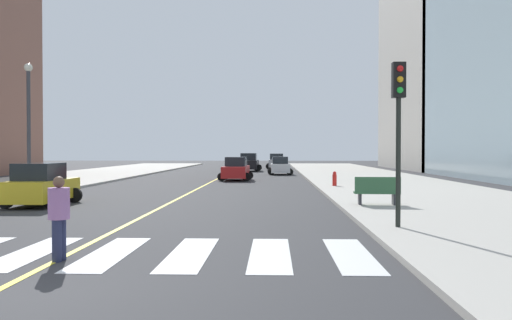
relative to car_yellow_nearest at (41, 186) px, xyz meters
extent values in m
cube|color=#B2ADA3|center=(17.41, 5.90, -0.76)|extent=(10.00, 120.00, 0.15)
cube|color=silver|center=(4.31, -10.10, -0.83)|extent=(0.90, 4.00, 0.01)
cube|color=silver|center=(6.11, -10.10, -0.83)|extent=(0.90, 4.00, 0.01)
cube|color=silver|center=(7.91, -10.10, -0.83)|extent=(0.90, 4.00, 0.01)
cube|color=silver|center=(9.71, -10.10, -0.83)|extent=(0.90, 4.00, 0.01)
cube|color=silver|center=(11.51, -10.10, -0.83)|extent=(0.90, 4.00, 0.01)
cube|color=yellow|center=(5.21, 25.90, -0.83)|extent=(0.16, 80.00, 0.01)
cube|color=#B2ADA3|center=(34.21, 44.41, 13.85)|extent=(18.00, 24.00, 29.37)
cube|color=gold|center=(0.00, 0.06, -0.18)|extent=(1.85, 4.03, 0.86)
cube|color=#1E2328|center=(0.00, -0.18, 0.59)|extent=(1.55, 2.02, 0.73)
cylinder|color=black|center=(0.92, 1.31, -0.51)|extent=(0.65, 0.22, 0.65)
cylinder|color=black|center=(-0.94, 1.30, -0.51)|extent=(0.65, 0.22, 0.65)
cylinder|color=black|center=(0.94, -1.18, -0.51)|extent=(0.65, 0.22, 0.65)
cylinder|color=black|center=(-0.92, -1.19, -0.51)|extent=(0.65, 0.22, 0.65)
cube|color=red|center=(6.87, 18.83, -0.18)|extent=(1.96, 4.10, 0.87)
cube|color=#1E2328|center=(6.88, 19.07, 0.60)|extent=(1.61, 2.07, 0.73)
cylinder|color=black|center=(5.89, 17.61, -0.51)|extent=(0.66, 0.23, 0.65)
cylinder|color=black|center=(7.76, 17.55, -0.51)|extent=(0.66, 0.23, 0.65)
cylinder|color=black|center=(5.98, 20.11, -0.51)|extent=(0.66, 0.23, 0.65)
cylinder|color=black|center=(7.84, 20.05, -0.51)|extent=(0.66, 0.23, 0.65)
cube|color=black|center=(7.02, 36.83, -0.10)|extent=(2.15, 4.54, 0.96)
cube|color=#1E2328|center=(7.03, 37.10, 0.76)|extent=(1.77, 2.29, 0.81)
cylinder|color=black|center=(5.94, 35.47, -0.48)|extent=(0.73, 0.26, 0.73)
cylinder|color=black|center=(8.02, 35.41, -0.48)|extent=(0.73, 0.26, 0.73)
cylinder|color=black|center=(6.02, 38.25, -0.48)|extent=(0.73, 0.26, 0.73)
cylinder|color=black|center=(8.09, 38.19, -0.48)|extent=(0.73, 0.26, 0.73)
cube|color=#B7B7BC|center=(10.16, 44.36, -0.14)|extent=(1.96, 4.30, 0.92)
cube|color=#1E2328|center=(10.16, 44.62, 0.69)|extent=(1.64, 2.15, 0.78)
cylinder|color=black|center=(9.17, 43.04, -0.49)|extent=(0.70, 0.23, 0.69)
cylinder|color=black|center=(11.15, 43.03, -0.49)|extent=(0.70, 0.23, 0.69)
cylinder|color=black|center=(9.18, 45.70, -0.49)|extent=(0.70, 0.23, 0.69)
cylinder|color=black|center=(11.16, 45.69, -0.49)|extent=(0.70, 0.23, 0.69)
cube|color=silver|center=(10.41, 28.68, -0.21)|extent=(1.82, 3.88, 0.82)
cube|color=#1E2328|center=(10.41, 28.91, 0.53)|extent=(1.50, 1.95, 0.70)
cylinder|color=black|center=(9.55, 27.47, -0.53)|extent=(0.63, 0.21, 0.62)
cylinder|color=black|center=(11.32, 27.51, -0.53)|extent=(0.63, 0.21, 0.62)
cylinder|color=black|center=(9.50, 29.85, -0.53)|extent=(0.63, 0.21, 0.62)
cylinder|color=black|center=(11.27, 29.89, -0.53)|extent=(0.63, 0.21, 0.62)
cylinder|color=black|center=(13.32, -6.78, 1.14)|extent=(0.14, 0.14, 3.66)
cube|color=black|center=(13.32, -6.78, 3.47)|extent=(0.36, 0.28, 1.00)
sphere|color=red|center=(13.32, -6.96, 3.77)|extent=(0.18, 0.18, 0.18)
sphere|color=orange|center=(13.32, -6.96, 3.47)|extent=(0.18, 0.18, 0.18)
sphere|color=green|center=(13.32, -6.96, 3.17)|extent=(0.18, 0.18, 0.18)
cube|color=#33603D|center=(13.92, -0.61, -0.21)|extent=(1.83, 0.65, 0.08)
cube|color=#33603D|center=(13.91, -0.85, 0.13)|extent=(1.80, 0.15, 0.60)
cube|color=#2D2D33|center=(13.25, -0.58, -0.47)|extent=(0.12, 0.48, 0.44)
cube|color=#2D2D33|center=(14.60, -0.65, -0.47)|extent=(0.12, 0.48, 0.44)
cylinder|color=#232847|center=(5.27, -11.04, -0.40)|extent=(0.20, 0.20, 0.88)
cylinder|color=#232847|center=(5.28, -10.85, -0.40)|extent=(0.20, 0.20, 0.88)
cylinder|color=#99669E|center=(5.28, -10.95, 0.37)|extent=(0.44, 0.44, 0.66)
sphere|color=brown|center=(5.28, -10.95, 0.82)|extent=(0.24, 0.24, 0.24)
cylinder|color=red|center=(13.53, 10.57, -0.34)|extent=(0.26, 0.26, 0.70)
sphere|color=red|center=(13.53, 10.57, 0.09)|extent=(0.22, 0.22, 0.22)
cylinder|color=#38383D|center=(-3.33, 5.97, 2.54)|extent=(0.20, 0.20, 6.46)
sphere|color=silver|center=(-3.33, 5.97, 5.92)|extent=(0.44, 0.44, 0.44)
camera|label=1|loc=(9.78, -21.84, 1.49)|focal=37.01mm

